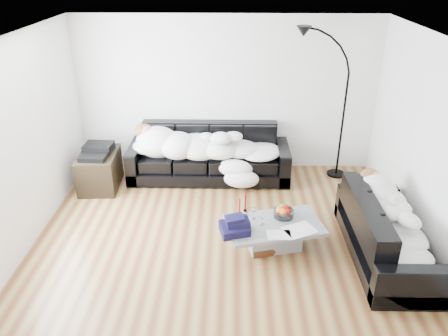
{
  "coord_description": "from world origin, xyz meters",
  "views": [
    {
      "loc": [
        0.11,
        -4.83,
        3.43
      ],
      "look_at": [
        0.0,
        0.3,
        0.9
      ],
      "focal_mm": 35.0,
      "sensor_mm": 36.0,
      "label": 1
    }
  ],
  "objects_px": {
    "sofa_right": "(387,230)",
    "candle_left": "(240,207)",
    "fruit_bowl": "(284,211)",
    "sofa_back": "(209,153)",
    "stereo": "(97,150)",
    "wine_glass_a": "(254,213)",
    "wine_glass_b": "(247,217)",
    "floor_lamp": "(344,115)",
    "sleeper_right": "(390,214)",
    "coffee_table": "(273,235)",
    "shoes": "(269,249)",
    "sleeper_back": "(209,143)",
    "av_cabinet": "(100,170)",
    "wine_glass_c": "(263,219)",
    "candle_right": "(245,203)"
  },
  "relations": [
    {
      "from": "sofa_back",
      "to": "wine_glass_c",
      "type": "xyz_separation_m",
      "value": [
        0.78,
        -1.98,
        -0.0
      ]
    },
    {
      "from": "sofa_back",
      "to": "sofa_right",
      "type": "xyz_separation_m",
      "value": [
        2.3,
        -2.12,
        -0.04
      ]
    },
    {
      "from": "sleeper_back",
      "to": "coffee_table",
      "type": "xyz_separation_m",
      "value": [
        0.93,
        -1.9,
        -0.47
      ]
    },
    {
      "from": "sleeper_right",
      "to": "shoes",
      "type": "bearing_deg",
      "value": 88.08
    },
    {
      "from": "candle_right",
      "to": "shoes",
      "type": "relative_size",
      "value": 0.59
    },
    {
      "from": "stereo",
      "to": "av_cabinet",
      "type": "bearing_deg",
      "value": 0.0
    },
    {
      "from": "candle_right",
      "to": "stereo",
      "type": "relative_size",
      "value": 0.6
    },
    {
      "from": "stereo",
      "to": "sleeper_right",
      "type": "bearing_deg",
      "value": -20.75
    },
    {
      "from": "wine_glass_c",
      "to": "stereo",
      "type": "xyz_separation_m",
      "value": [
        -2.53,
        1.61,
        0.21
      ]
    },
    {
      "from": "wine_glass_a",
      "to": "shoes",
      "type": "relative_size",
      "value": 0.38
    },
    {
      "from": "wine_glass_b",
      "to": "candle_left",
      "type": "relative_size",
      "value": 0.62
    },
    {
      "from": "candle_right",
      "to": "av_cabinet",
      "type": "xyz_separation_m",
      "value": [
        -2.31,
        1.29,
        -0.19
      ]
    },
    {
      "from": "wine_glass_a",
      "to": "floor_lamp",
      "type": "relative_size",
      "value": 0.08
    },
    {
      "from": "candle_left",
      "to": "av_cabinet",
      "type": "height_order",
      "value": "candle_left"
    },
    {
      "from": "sofa_back",
      "to": "sleeper_right",
      "type": "distance_m",
      "value": 3.13
    },
    {
      "from": "wine_glass_c",
      "to": "floor_lamp",
      "type": "relative_size",
      "value": 0.08
    },
    {
      "from": "wine_glass_b",
      "to": "sofa_right",
      "type": "bearing_deg",
      "value": -6.25
    },
    {
      "from": "fruit_bowl",
      "to": "shoes",
      "type": "distance_m",
      "value": 0.52
    },
    {
      "from": "candle_right",
      "to": "candle_left",
      "type": "bearing_deg",
      "value": -125.83
    },
    {
      "from": "fruit_bowl",
      "to": "shoes",
      "type": "relative_size",
      "value": 0.59
    },
    {
      "from": "fruit_bowl",
      "to": "sofa_back",
      "type": "bearing_deg",
      "value": 120.79
    },
    {
      "from": "coffee_table",
      "to": "shoes",
      "type": "xyz_separation_m",
      "value": [
        -0.06,
        -0.12,
        -0.12
      ]
    },
    {
      "from": "wine_glass_a",
      "to": "wine_glass_b",
      "type": "height_order",
      "value": "wine_glass_a"
    },
    {
      "from": "sofa_back",
      "to": "wine_glass_b",
      "type": "xyz_separation_m",
      "value": [
        0.58,
        -1.94,
        -0.01
      ]
    },
    {
      "from": "coffee_table",
      "to": "wine_glass_b",
      "type": "height_order",
      "value": "wine_glass_b"
    },
    {
      "from": "sofa_right",
      "to": "sleeper_right",
      "type": "height_order",
      "value": "sleeper_right"
    },
    {
      "from": "coffee_table",
      "to": "fruit_bowl",
      "type": "distance_m",
      "value": 0.33
    },
    {
      "from": "candle_left",
      "to": "shoes",
      "type": "bearing_deg",
      "value": -39.41
    },
    {
      "from": "wine_glass_a",
      "to": "candle_left",
      "type": "distance_m",
      "value": 0.2
    },
    {
      "from": "candle_right",
      "to": "sofa_back",
      "type": "bearing_deg",
      "value": 108.83
    },
    {
      "from": "sofa_back",
      "to": "candle_left",
      "type": "distance_m",
      "value": 1.83
    },
    {
      "from": "candle_left",
      "to": "stereo",
      "type": "bearing_deg",
      "value": 148.13
    },
    {
      "from": "wine_glass_b",
      "to": "av_cabinet",
      "type": "bearing_deg",
      "value": 146.12
    },
    {
      "from": "wine_glass_a",
      "to": "stereo",
      "type": "xyz_separation_m",
      "value": [
        -2.42,
        1.47,
        0.21
      ]
    },
    {
      "from": "coffee_table",
      "to": "sofa_back",
      "type": "bearing_deg",
      "value": 115.44
    },
    {
      "from": "coffee_table",
      "to": "candle_left",
      "type": "height_order",
      "value": "candle_left"
    },
    {
      "from": "candle_left",
      "to": "wine_glass_a",
      "type": "bearing_deg",
      "value": -24.21
    },
    {
      "from": "floor_lamp",
      "to": "sleeper_right",
      "type": "bearing_deg",
      "value": -79.08
    },
    {
      "from": "coffee_table",
      "to": "av_cabinet",
      "type": "height_order",
      "value": "av_cabinet"
    },
    {
      "from": "floor_lamp",
      "to": "coffee_table",
      "type": "bearing_deg",
      "value": -113.05
    },
    {
      "from": "wine_glass_b",
      "to": "stereo",
      "type": "height_order",
      "value": "stereo"
    },
    {
      "from": "coffee_table",
      "to": "sleeper_right",
      "type": "bearing_deg",
      "value": -7.1
    },
    {
      "from": "fruit_bowl",
      "to": "wine_glass_a",
      "type": "distance_m",
      "value": 0.4
    },
    {
      "from": "sleeper_back",
      "to": "candle_left",
      "type": "distance_m",
      "value": 1.79
    },
    {
      "from": "sleeper_right",
      "to": "shoes",
      "type": "relative_size",
      "value": 3.71
    },
    {
      "from": "sofa_right",
      "to": "fruit_bowl",
      "type": "xyz_separation_m",
      "value": [
        -1.23,
        0.34,
        0.04
      ]
    },
    {
      "from": "sleeper_back",
      "to": "wine_glass_c",
      "type": "bearing_deg",
      "value": -68.04
    },
    {
      "from": "sofa_right",
      "to": "candle_left",
      "type": "height_order",
      "value": "sofa_right"
    },
    {
      "from": "fruit_bowl",
      "to": "stereo",
      "type": "height_order",
      "value": "stereo"
    },
    {
      "from": "sofa_right",
      "to": "candle_left",
      "type": "xyz_separation_m",
      "value": [
        -1.81,
        0.36,
        0.08
      ]
    }
  ]
}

